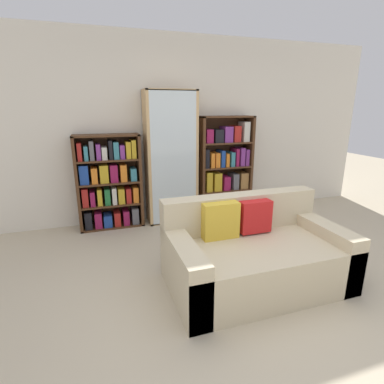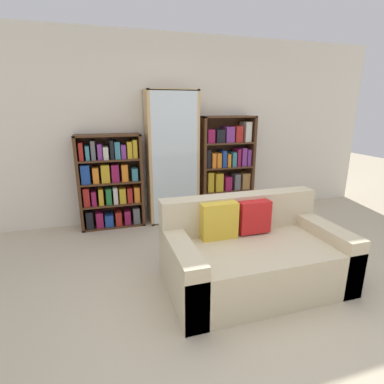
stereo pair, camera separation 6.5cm
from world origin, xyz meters
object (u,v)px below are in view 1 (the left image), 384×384
couch (254,255)px  wine_bottle (225,220)px  display_cabinet (171,158)px  bookshelf_left (109,183)px  bookshelf_right (225,169)px

couch → wine_bottle: bearing=77.8°
display_cabinet → wine_bottle: (0.61, -0.63, -0.81)m
display_cabinet → wine_bottle: size_ratio=5.37×
bookshelf_left → wine_bottle: 1.72m
couch → wine_bottle: 1.34m
display_cabinet → bookshelf_left: bearing=179.0°
couch → display_cabinet: size_ratio=0.87×
bookshelf_right → bookshelf_left: bearing=-180.0°
bookshelf_right → couch: bearing=-105.8°
couch → display_cabinet: 2.07m
display_cabinet → wine_bottle: bearing=-45.9°
couch → bookshelf_right: bookshelf_right is taller
bookshelf_left → bookshelf_right: bearing=0.0°
display_cabinet → bookshelf_right: (0.88, 0.02, -0.22)m
couch → bookshelf_right: size_ratio=1.08×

